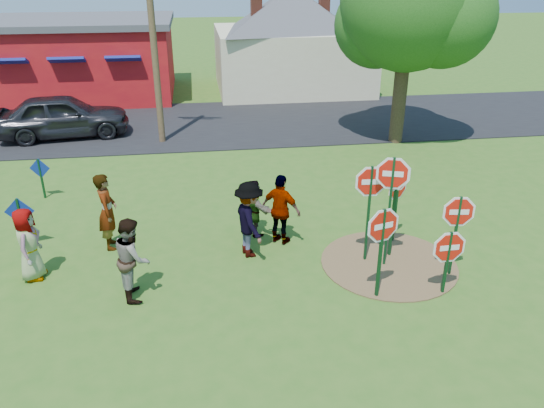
{
  "coord_description": "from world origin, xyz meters",
  "views": [
    {
      "loc": [
        0.21,
        -11.33,
        6.56
      ],
      "look_at": [
        1.91,
        0.48,
        1.06
      ],
      "focal_mm": 35.0,
      "sensor_mm": 36.0,
      "label": 1
    }
  ],
  "objects": [
    {
      "name": "ground",
      "position": [
        0.0,
        0.0,
        0.0
      ],
      "size": [
        120.0,
        120.0,
        0.0
      ],
      "primitive_type": "plane",
      "color": "#325F1B",
      "rests_on": "ground"
    },
    {
      "name": "road",
      "position": [
        0.0,
        11.5,
        0.02
      ],
      "size": [
        120.0,
        7.5,
        0.04
      ],
      "primitive_type": "cube",
      "color": "black",
      "rests_on": "ground"
    },
    {
      "name": "dirt_patch",
      "position": [
        4.5,
        -1.0,
        0.01
      ],
      "size": [
        3.2,
        3.2,
        0.03
      ],
      "primitive_type": "cylinder",
      "color": "brown",
      "rests_on": "ground"
    },
    {
      "name": "red_building",
      "position": [
        -5.5,
        17.99,
        1.97
      ],
      "size": [
        9.4,
        7.69,
        3.9
      ],
      "color": "maroon",
      "rests_on": "ground"
    },
    {
      "name": "cream_house",
      "position": [
        5.5,
        18.0,
        2.92
      ],
      "size": [
        9.4,
        9.4,
        6.5
      ],
      "color": "beige",
      "rests_on": "ground"
    },
    {
      "name": "stop_sign_a",
      "position": [
        3.78,
        -2.26,
        1.52
      ],
      "size": [
        0.97,
        0.29,
        2.21
      ],
      "rotation": [
        0.0,
        0.0,
        0.27
      ],
      "color": "#103D1E",
      "rests_on": "ground"
    },
    {
      "name": "stop_sign_b",
      "position": [
        3.99,
        -0.75,
        1.83
      ],
      "size": [
        0.99,
        0.08,
        2.54
      ],
      "rotation": [
        0.0,
        0.0,
        -0.07
      ],
      "color": "#103D1E",
      "rests_on": "ground"
    },
    {
      "name": "stop_sign_c",
      "position": [
        4.37,
        -1.03,
        1.99
      ],
      "size": [
        0.98,
        0.32,
        2.83
      ],
      "rotation": [
        0.0,
        0.0,
        -0.3
      ],
      "color": "#103D1E",
      "rests_on": "ground"
    },
    {
      "name": "stop_sign_d",
      "position": [
        4.97,
        0.06,
        1.39
      ],
      "size": [
        0.8,
        0.5,
        1.98
      ],
      "rotation": [
        0.0,
        0.0,
        0.55
      ],
      "color": "#103D1E",
      "rests_on": "ground"
    },
    {
      "name": "stop_sign_e",
      "position": [
        5.24,
        -2.33,
        1.04
      ],
      "size": [
        0.98,
        0.07,
        1.62
      ],
      "rotation": [
        0.0,
        0.0,
        0.03
      ],
      "color": "#103D1E",
      "rests_on": "ground"
    },
    {
      "name": "stop_sign_f",
      "position": [
        5.71,
        -1.66,
        1.46
      ],
      "size": [
        0.97,
        0.14,
        2.08
      ],
      "rotation": [
        0.0,
        0.0,
        -0.12
      ],
      "color": "#103D1E",
      "rests_on": "ground"
    },
    {
      "name": "stop_sign_g",
      "position": [
        4.64,
        -0.63,
        1.81
      ],
      "size": [
        0.98,
        0.23,
        2.58
      ],
      "rotation": [
        0.0,
        0.0,
        0.22
      ],
      "color": "#103D1E",
      "rests_on": "ground"
    },
    {
      "name": "blue_diamond_c",
      "position": [
        -4.22,
        1.06,
        0.83
      ],
      "size": [
        0.71,
        0.07,
        1.36
      ],
      "rotation": [
        0.0,
        0.0,
        -0.04
      ],
      "color": "#103D1E",
      "rests_on": "ground"
    },
    {
      "name": "blue_diamond_d",
      "position": [
        -4.51,
        4.18,
        0.79
      ],
      "size": [
        0.61,
        0.13,
        1.27
      ],
      "rotation": [
        0.0,
        0.0,
        -0.19
      ],
      "color": "#103D1E",
      "rests_on": "ground"
    },
    {
      "name": "person_a",
      "position": [
        -3.66,
        -0.42,
        0.85
      ],
      "size": [
        0.57,
        0.85,
        1.71
      ],
      "primitive_type": "imported",
      "rotation": [
        0.0,
        0.0,
        1.54
      ],
      "color": "#374088",
      "rests_on": "ground"
    },
    {
      "name": "person_b",
      "position": [
        -2.11,
        0.81,
        0.98
      ],
      "size": [
        0.52,
        0.74,
        1.96
      ],
      "primitive_type": "imported",
      "rotation": [
        0.0,
        0.0,
        1.64
      ],
      "color": "#2C756E",
      "rests_on": "ground"
    },
    {
      "name": "person_c",
      "position": [
        -1.31,
        -1.45,
        0.91
      ],
      "size": [
        0.79,
        0.96,
        1.81
      ],
      "primitive_type": "imported",
      "rotation": [
        0.0,
        0.0,
        1.7
      ],
      "color": "#955444",
      "rests_on": "ground"
    },
    {
      "name": "person_d",
      "position": [
        1.29,
        -0.09,
        0.95
      ],
      "size": [
        0.97,
        1.35,
        1.89
      ],
      "primitive_type": "imported",
      "rotation": [
        0.0,
        0.0,
        1.81
      ],
      "color": "#38383E",
      "rests_on": "ground"
    },
    {
      "name": "person_e",
      "position": [
        2.13,
        0.4,
        0.92
      ],
      "size": [
        1.12,
        1.03,
        1.84
      ],
      "primitive_type": "imported",
      "rotation": [
        0.0,
        0.0,
        2.45
      ],
      "color": "#442854",
      "rests_on": "ground"
    },
    {
      "name": "person_f",
      "position": [
        1.49,
        0.97,
        0.76
      ],
      "size": [
        1.12,
        1.43,
        1.52
      ],
      "primitive_type": "imported",
      "rotation": [
        0.0,
        0.0,
        2.13
      ],
      "color": "#1C562B",
      "rests_on": "ground"
    },
    {
      "name": "suv",
      "position": [
        -5.12,
        10.37,
        0.9
      ],
      "size": [
        5.27,
        2.69,
        1.72
      ],
      "primitive_type": "imported",
      "rotation": [
        0.0,
        0.0,
        1.71
      ],
      "color": "#2E2E34",
      "rests_on": "road"
    },
    {
      "name": "utility_pole",
      "position": [
        -1.21,
        9.19,
        4.23
      ],
      "size": [
        1.95,
        0.49,
        8.04
      ],
      "rotation": [
        0.0,
        0.0,
        -0.19
      ],
      "color": "#4C3823",
      "rests_on": "ground"
    },
    {
      "name": "leafy_tree",
      "position": [
        8.07,
        7.94,
        4.94
      ],
      "size": [
        5.4,
        4.93,
        7.67
      ],
      "color": "#382819",
      "rests_on": "ground"
    }
  ]
}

